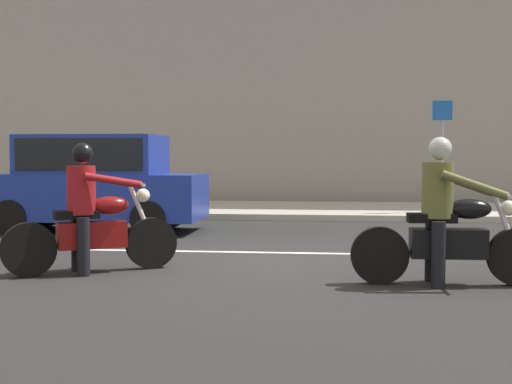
% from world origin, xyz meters
% --- Properties ---
extents(ground_plane, '(80.00, 80.00, 0.00)m').
position_xyz_m(ground_plane, '(0.00, 0.00, 0.00)').
color(ground_plane, '#242424').
extents(sidewalk_slab, '(40.00, 4.40, 0.14)m').
position_xyz_m(sidewalk_slab, '(0.00, 8.00, 0.07)').
color(sidewalk_slab, '#A8A399').
rests_on(sidewalk_slab, ground_plane).
extents(lane_marking_stripe, '(18.00, 0.14, 0.01)m').
position_xyz_m(lane_marking_stripe, '(0.26, 0.90, 0.00)').
color(lane_marking_stripe, silver).
rests_on(lane_marking_stripe, ground_plane).
extents(motorcycle_with_rider_crimson, '(1.88, 1.19, 1.57)m').
position_xyz_m(motorcycle_with_rider_crimson, '(-2.17, -1.03, 0.64)').
color(motorcycle_with_rider_crimson, black).
rests_on(motorcycle_with_rider_crimson, ground_plane).
extents(motorcycle_with_rider_olive, '(2.12, 0.70, 1.62)m').
position_xyz_m(motorcycle_with_rider_olive, '(1.98, -1.36, 0.66)').
color(motorcycle_with_rider_olive, black).
rests_on(motorcycle_with_rider_olive, ground_plane).
extents(parked_hatchback_cobalt_blue, '(4.06, 1.76, 1.80)m').
position_xyz_m(parked_hatchback_cobalt_blue, '(-3.69, 3.36, 0.94)').
color(parked_hatchback_cobalt_blue, navy).
rests_on(parked_hatchback_cobalt_blue, ground_plane).
extents(street_sign_post, '(0.44, 0.08, 2.55)m').
position_xyz_m(street_sign_post, '(3.21, 6.89, 1.69)').
color(street_sign_post, gray).
rests_on(street_sign_post, sidewalk_slab).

